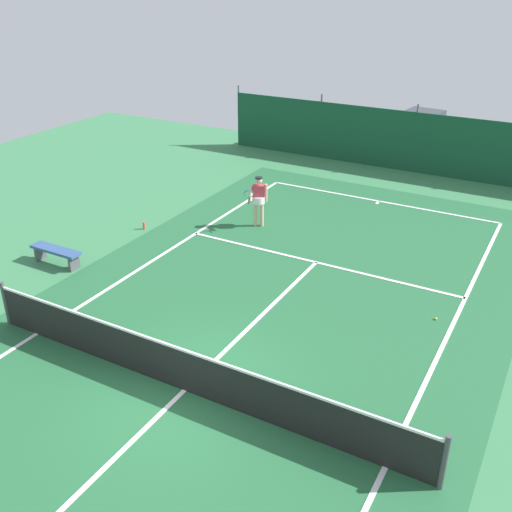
{
  "coord_description": "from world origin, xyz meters",
  "views": [
    {
      "loc": [
        5.79,
        -7.49,
        7.6
      ],
      "look_at": [
        -0.81,
        4.35,
        0.9
      ],
      "focal_mm": 41.63,
      "sensor_mm": 36.0,
      "label": 1
    }
  ],
  "objects_px": {
    "parked_car": "(420,131)",
    "water_bottle": "(144,226)",
    "tennis_net": "(184,369)",
    "tennis_ball_near_player": "(436,319)",
    "tennis_player": "(258,198)",
    "courtside_bench": "(56,252)"
  },
  "relations": [
    {
      "from": "tennis_ball_near_player",
      "to": "water_bottle",
      "type": "xyz_separation_m",
      "value": [
        -9.46,
        0.87,
        0.09
      ]
    },
    {
      "from": "parked_car",
      "to": "courtside_bench",
      "type": "xyz_separation_m",
      "value": [
        -5.69,
        -16.42,
        -0.46
      ]
    },
    {
      "from": "tennis_player",
      "to": "parked_car",
      "type": "distance_m",
      "value": 11.48
    },
    {
      "from": "tennis_net",
      "to": "tennis_ball_near_player",
      "type": "bearing_deg",
      "value": 53.61
    },
    {
      "from": "tennis_net",
      "to": "tennis_ball_near_player",
      "type": "xyz_separation_m",
      "value": [
        3.71,
        5.03,
        -0.48
      ]
    },
    {
      "from": "tennis_net",
      "to": "water_bottle",
      "type": "distance_m",
      "value": 8.25
    },
    {
      "from": "parked_car",
      "to": "tennis_ball_near_player",
      "type": "bearing_deg",
      "value": -65.28
    },
    {
      "from": "tennis_player",
      "to": "tennis_ball_near_player",
      "type": "xyz_separation_m",
      "value": [
        6.4,
        -2.87,
        -0.93
      ]
    },
    {
      "from": "water_bottle",
      "to": "courtside_bench",
      "type": "bearing_deg",
      "value": -100.13
    },
    {
      "from": "tennis_player",
      "to": "tennis_net",
      "type": "bearing_deg",
      "value": 83.9
    },
    {
      "from": "tennis_player",
      "to": "courtside_bench",
      "type": "height_order",
      "value": "tennis_player"
    },
    {
      "from": "tennis_ball_near_player",
      "to": "parked_car",
      "type": "bearing_deg",
      "value": 106.98
    },
    {
      "from": "courtside_bench",
      "to": "tennis_player",
      "type": "bearing_deg",
      "value": 54.84
    },
    {
      "from": "tennis_player",
      "to": "tennis_ball_near_player",
      "type": "height_order",
      "value": "tennis_player"
    },
    {
      "from": "parked_car",
      "to": "water_bottle",
      "type": "relative_size",
      "value": 18.35
    },
    {
      "from": "tennis_net",
      "to": "tennis_player",
      "type": "relative_size",
      "value": 6.17
    },
    {
      "from": "tennis_net",
      "to": "courtside_bench",
      "type": "xyz_separation_m",
      "value": [
        -6.31,
        2.77,
        -0.14
      ]
    },
    {
      "from": "courtside_bench",
      "to": "water_bottle",
      "type": "xyz_separation_m",
      "value": [
        0.56,
        3.14,
        -0.25
      ]
    },
    {
      "from": "tennis_net",
      "to": "water_bottle",
      "type": "bearing_deg",
      "value": 134.23
    },
    {
      "from": "tennis_net",
      "to": "tennis_ball_near_player",
      "type": "distance_m",
      "value": 6.27
    },
    {
      "from": "tennis_net",
      "to": "parked_car",
      "type": "relative_size",
      "value": 2.3
    },
    {
      "from": "tennis_net",
      "to": "tennis_player",
      "type": "xyz_separation_m",
      "value": [
        -2.69,
        7.9,
        0.45
      ]
    }
  ]
}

